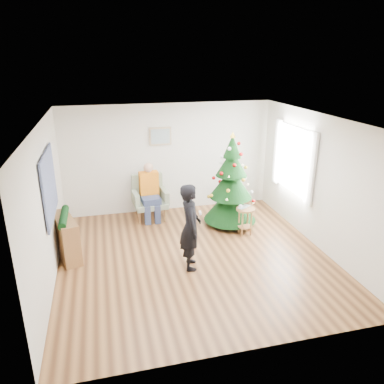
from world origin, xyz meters
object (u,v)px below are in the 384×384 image
object	(u,v)px
stool	(245,221)
armchair	(150,203)
standing_man	(190,227)
christmas_tree	(231,184)
console	(66,237)

from	to	relation	value
stool	armchair	world-z (taller)	armchair
armchair	standing_man	world-z (taller)	standing_man
christmas_tree	standing_man	distance (m)	2.06
christmas_tree	console	world-z (taller)	christmas_tree
stool	standing_man	distance (m)	1.83
christmas_tree	standing_man	world-z (taller)	christmas_tree
stool	armchair	bearing A→B (deg)	143.66
stool	console	world-z (taller)	console
console	christmas_tree	bearing A→B (deg)	-5.52
christmas_tree	stool	xyz separation A→B (m)	(0.14, -0.58, -0.65)
armchair	christmas_tree	bearing A→B (deg)	-28.87
armchair	stool	bearing A→B (deg)	-40.69
standing_man	console	size ratio (longest dim) A/B	1.58
standing_man	christmas_tree	bearing A→B (deg)	-31.41
armchair	console	size ratio (longest dim) A/B	1.01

